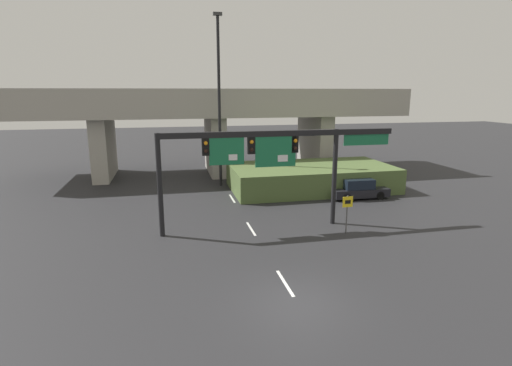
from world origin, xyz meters
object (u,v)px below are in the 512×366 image
signal_gantry (269,151)px  highway_light_pole_near (219,98)px  speed_limit_sign (347,209)px  parked_sedan_near_right (358,189)px

signal_gantry → highway_light_pole_near: size_ratio=0.99×
speed_limit_sign → highway_light_pole_near: (-5.39, 13.25, 5.89)m
highway_light_pole_near → signal_gantry: bearing=-83.7°
highway_light_pole_near → parked_sedan_near_right: bearing=-33.1°
signal_gantry → parked_sedan_near_right: bearing=32.2°
signal_gantry → parked_sedan_near_right: signal_gantry is taller
speed_limit_sign → parked_sedan_near_right: (4.20, 7.00, -0.75)m
speed_limit_sign → highway_light_pole_near: bearing=112.1°
signal_gantry → speed_limit_sign: size_ratio=6.26×
signal_gantry → parked_sedan_near_right: (8.32, 5.25, -3.90)m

